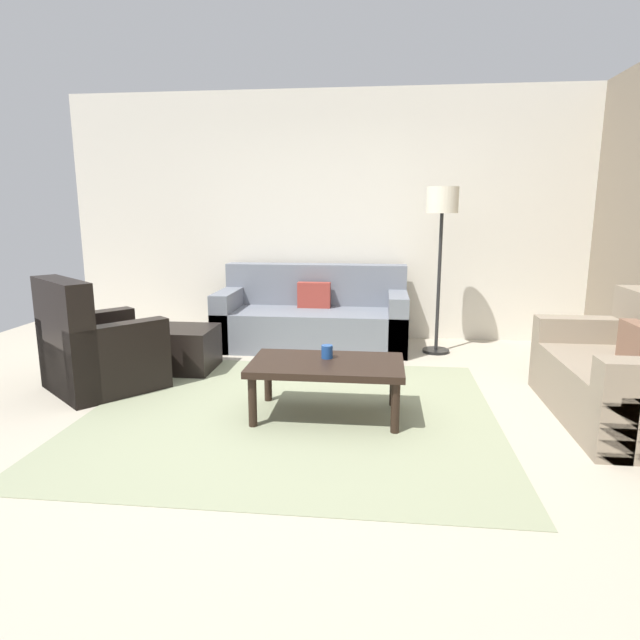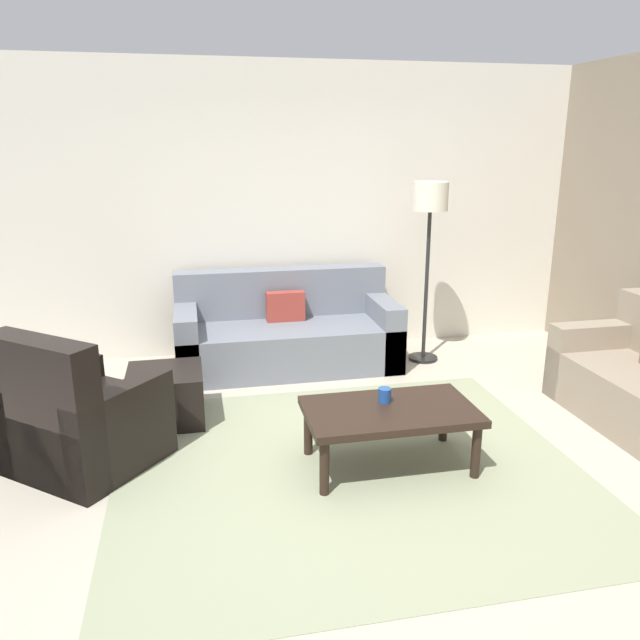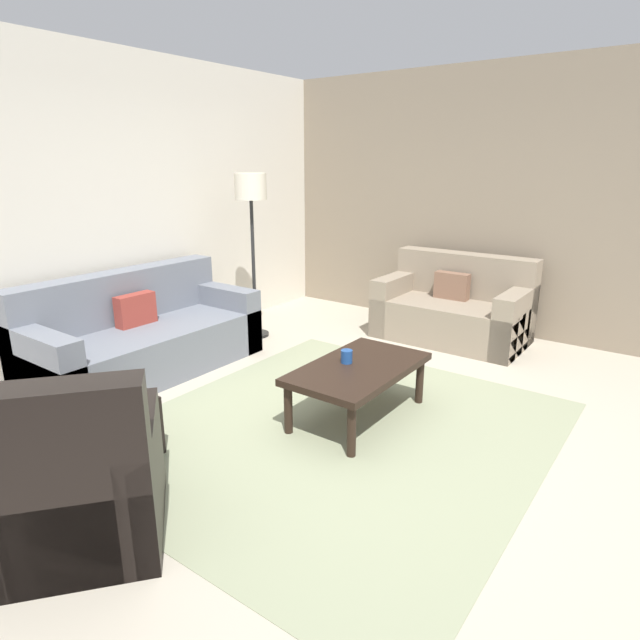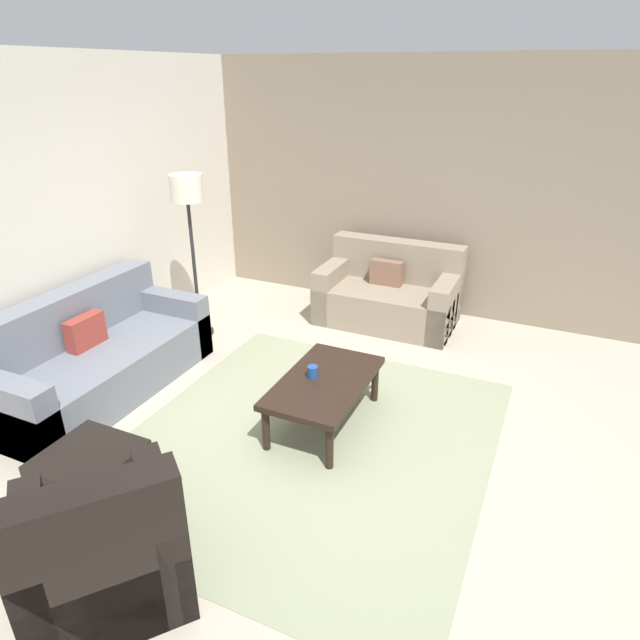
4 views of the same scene
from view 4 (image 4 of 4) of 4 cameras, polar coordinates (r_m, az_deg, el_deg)
name	(u,v)px [view 4 (image 4 of 4)]	position (r m, az deg, el deg)	size (l,w,h in m)	color
ground_plane	(309,441)	(4.36, -1.14, -12.50)	(8.00, 8.00, 0.00)	#B2A893
rear_partition	(32,229)	(5.32, -27.78, 8.42)	(6.00, 0.12, 2.80)	silver
stone_feature_panel	(423,190)	(6.43, 10.67, 13.17)	(0.12, 5.20, 2.80)	gray
area_rug	(309,441)	(4.35, -1.14, -12.46)	(2.99, 2.69, 0.01)	gray
couch_main	(92,359)	(5.26, -22.68, -3.76)	(2.04, 0.91, 0.88)	slate
couch_loveseat	(390,295)	(6.28, 7.28, 2.62)	(0.86, 1.51, 0.88)	gray
armchair_leather	(104,558)	(3.31, -21.61, -22.08)	(1.13, 1.13, 0.95)	black
ottoman	(92,478)	(4.01, -22.62, -14.93)	(0.56, 0.56, 0.40)	black
coffee_table	(324,385)	(4.36, 0.45, -6.79)	(1.10, 0.64, 0.41)	black
cup	(313,372)	(4.34, -0.78, -5.43)	(0.09, 0.09, 0.10)	#1E478C
lamp_standing	(188,205)	(5.69, -13.58, 11.54)	(0.32, 0.32, 1.71)	black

